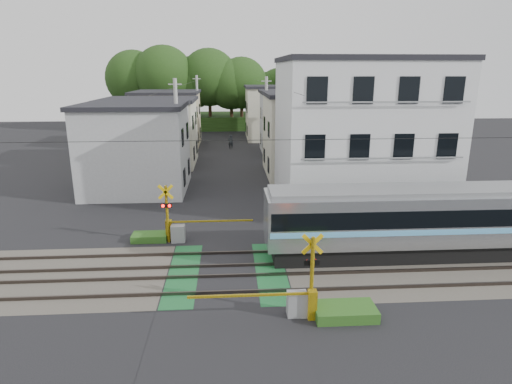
{
  "coord_description": "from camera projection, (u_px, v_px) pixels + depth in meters",
  "views": [
    {
      "loc": [
        0.17,
        -17.07,
        8.47
      ],
      "look_at": [
        1.58,
        5.0,
        2.19
      ],
      "focal_mm": 30.0,
      "sensor_mm": 36.0,
      "label": 1
    }
  ],
  "objects": [
    {
      "name": "apartment_block",
      "position": [
        360.0,
        133.0,
        27.05
      ],
      "size": [
        10.2,
        8.36,
        9.3
      ],
      "color": "silver",
      "rests_on": "ground"
    },
    {
      "name": "tree_hill",
      "position": [
        219.0,
        88.0,
        62.77
      ],
      "size": [
        40.0,
        13.39,
        11.99
      ],
      "color": "#213F15",
      "rests_on": "ground"
    },
    {
      "name": "houses_row",
      "position": [
        229.0,
        125.0,
        42.7
      ],
      "size": [
        22.07,
        31.35,
        6.8
      ],
      "color": "#B0B2B5",
      "rests_on": "ground"
    },
    {
      "name": "pedestrian",
      "position": [
        231.0,
        142.0,
        48.02
      ],
      "size": [
        0.63,
        0.45,
        1.59
      ],
      "primitive_type": "imported",
      "rotation": [
        0.0,
        0.0,
        3.01
      ],
      "color": "#24292D",
      "rests_on": "ground"
    },
    {
      "name": "utility_poles",
      "position": [
        215.0,
        120.0,
        39.6
      ],
      "size": [
        7.9,
        42.0,
        8.0
      ],
      "color": "#A5A5A0",
      "rests_on": "ground"
    },
    {
      "name": "catenary",
      "position": [
        368.0,
        188.0,
        18.08
      ],
      "size": [
        60.0,
        5.04,
        7.0
      ],
      "color": "#2D2D33",
      "rests_on": "ground"
    },
    {
      "name": "crossing_signal_far",
      "position": [
        176.0,
        228.0,
        21.84
      ],
      "size": [
        4.74,
        0.65,
        3.09
      ],
      "color": "yellow",
      "rests_on": "ground"
    },
    {
      "name": "track_bed",
      "position": [
        227.0,
        271.0,
        18.68
      ],
      "size": [
        120.0,
        120.0,
        0.14
      ],
      "color": "#47423A",
      "rests_on": "ground"
    },
    {
      "name": "crossing_signal_near",
      "position": [
        300.0,
        298.0,
        15.15
      ],
      "size": [
        4.74,
        0.65,
        3.09
      ],
      "color": "yellow",
      "rests_on": "ground"
    },
    {
      "name": "ground",
      "position": [
        227.0,
        272.0,
        18.69
      ],
      "size": [
        120.0,
        120.0,
        0.0
      ],
      "primitive_type": "plane",
      "color": "black"
    },
    {
      "name": "weed_patches",
      "position": [
        267.0,
        268.0,
        18.66
      ],
      "size": [
        10.25,
        8.8,
        0.4
      ],
      "color": "#2D5E1E",
      "rests_on": "ground"
    }
  ]
}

